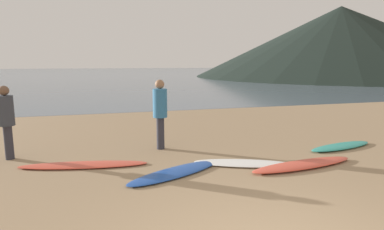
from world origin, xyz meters
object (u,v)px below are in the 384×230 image
(surfboard_1, at_px, (175,172))
(surfboard_2, at_px, (244,163))
(person_1, at_px, (6,116))
(surfboard_4, at_px, (341,146))
(surfboard_3, at_px, (303,164))
(surfboard_0, at_px, (84,165))
(person_0, at_px, (160,109))

(surfboard_1, height_order, surfboard_2, surfboard_1)
(surfboard_2, xyz_separation_m, person_1, (-4.93, 1.82, 0.95))
(surfboard_2, bearing_deg, surfboard_4, 32.02)
(surfboard_1, relative_size, surfboard_3, 0.87)
(surfboard_2, xyz_separation_m, surfboard_4, (2.96, 0.56, 0.01))
(surfboard_1, xyz_separation_m, surfboard_4, (4.51, 0.73, 0.01))
(surfboard_1, bearing_deg, surfboard_4, -16.49)
(surfboard_2, relative_size, surfboard_4, 1.05)
(surfboard_0, bearing_deg, surfboard_4, 7.39)
(surfboard_0, relative_size, surfboard_4, 1.30)
(surfboard_2, distance_m, person_0, 2.50)
(surfboard_0, relative_size, surfboard_1, 1.22)
(surfboard_1, relative_size, person_0, 1.25)
(surfboard_2, distance_m, surfboard_3, 1.22)
(surfboard_4, distance_m, person_1, 8.05)
(surfboard_4, bearing_deg, person_1, 159.27)
(surfboard_0, height_order, person_0, person_0)
(surfboard_4, bearing_deg, person_0, 153.48)
(surfboard_3, bearing_deg, surfboard_0, 156.14)
(surfboard_4, height_order, person_1, person_1)
(surfboard_2, height_order, surfboard_3, surfboard_3)
(surfboard_2, xyz_separation_m, surfboard_3, (1.12, -0.47, 0.02))
(surfboard_2, height_order, person_1, person_1)
(person_1, bearing_deg, surfboard_1, -59.18)
(surfboard_0, bearing_deg, surfboard_2, -4.25)
(surfboard_3, xyz_separation_m, person_0, (-2.61, 2.22, 0.98))
(surfboard_2, distance_m, person_1, 5.34)
(person_0, bearing_deg, person_1, 38.67)
(surfboard_1, bearing_deg, person_1, 123.90)
(surfboard_2, xyz_separation_m, person_0, (-1.49, 1.74, 1.00))
(surfboard_2, relative_size, person_0, 1.24)
(surfboard_1, xyz_separation_m, surfboard_3, (2.67, -0.31, 0.01))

